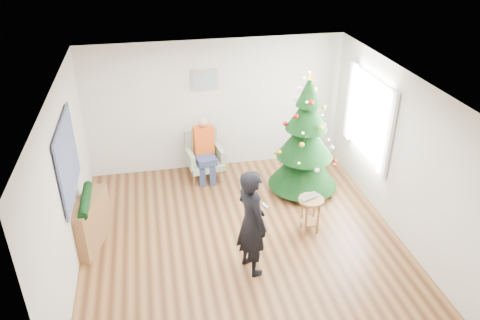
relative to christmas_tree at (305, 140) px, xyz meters
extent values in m
plane|color=brown|center=(-1.42, -1.22, -1.04)|extent=(5.00, 5.00, 0.00)
plane|color=white|center=(-1.42, -1.22, 1.56)|extent=(5.00, 5.00, 0.00)
plane|color=silver|center=(-1.42, 1.28, 0.26)|extent=(5.00, 0.00, 5.00)
plane|color=silver|center=(-1.42, -3.72, 0.26)|extent=(5.00, 0.00, 5.00)
plane|color=silver|center=(-3.92, -1.22, 0.26)|extent=(0.00, 5.00, 5.00)
plane|color=silver|center=(1.08, -1.22, 0.26)|extent=(0.00, 5.00, 5.00)
cube|color=white|center=(1.05, -0.22, 0.46)|extent=(0.04, 1.30, 1.40)
cube|color=white|center=(1.02, -0.97, 0.46)|extent=(0.05, 0.25, 1.50)
cube|color=white|center=(1.02, 0.53, 0.46)|extent=(0.05, 0.25, 1.50)
cylinder|color=#3F2816|center=(0.00, 0.00, -0.89)|extent=(0.10, 0.10, 0.29)
cone|color=black|center=(0.00, 0.00, -0.50)|extent=(1.28, 1.28, 0.83)
cone|color=black|center=(0.00, 0.00, 0.04)|extent=(1.02, 1.02, 0.74)
cone|color=black|center=(0.00, 0.00, 0.53)|extent=(0.75, 0.75, 0.64)
cone|color=black|center=(0.00, 0.00, 0.92)|extent=(0.43, 0.43, 0.54)
cone|color=gold|center=(0.00, 0.00, 1.20)|extent=(0.14, 0.14, 0.14)
cylinder|color=brown|center=(-0.29, -1.25, -0.44)|extent=(0.41, 0.41, 0.04)
cylinder|color=brown|center=(-0.29, -1.25, -0.85)|extent=(0.31, 0.31, 0.02)
imported|color=silver|center=(-0.29, -1.25, -0.41)|extent=(0.40, 0.33, 0.03)
cube|color=gray|center=(-1.73, 0.76, -0.72)|extent=(0.71, 0.67, 0.12)
cube|color=gray|center=(-1.77, 1.03, -0.38)|extent=(0.64, 0.20, 0.60)
cube|color=gray|center=(-2.02, 0.72, -0.56)|extent=(0.16, 0.50, 0.30)
cube|color=gray|center=(-1.43, 0.81, -0.56)|extent=(0.16, 0.50, 0.30)
cube|color=navy|center=(-1.73, 0.69, -0.59)|extent=(0.41, 0.43, 0.14)
cube|color=#CC4C13|center=(-1.73, 0.89, -0.26)|extent=(0.40, 0.25, 0.55)
sphere|color=tan|center=(-1.73, 0.87, 0.12)|extent=(0.20, 0.20, 0.20)
imported|color=black|center=(-1.42, -1.95, -0.21)|extent=(0.57, 0.70, 1.65)
cube|color=white|center=(-1.25, -1.98, 0.06)|extent=(0.08, 0.13, 0.04)
cube|color=brown|center=(-3.75, -0.90, -0.64)|extent=(0.59, 1.04, 0.80)
cylinder|color=black|center=(-3.75, -0.90, -0.22)|extent=(0.14, 0.90, 0.14)
cube|color=black|center=(-3.88, -0.92, 0.51)|extent=(0.03, 1.50, 1.15)
cube|color=tan|center=(-1.62, 1.25, 0.81)|extent=(0.52, 0.03, 0.42)
cube|color=gray|center=(-1.62, 1.22, 0.81)|extent=(0.44, 0.02, 0.34)
camera|label=1|loc=(-2.63, -7.13, 3.67)|focal=35.00mm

